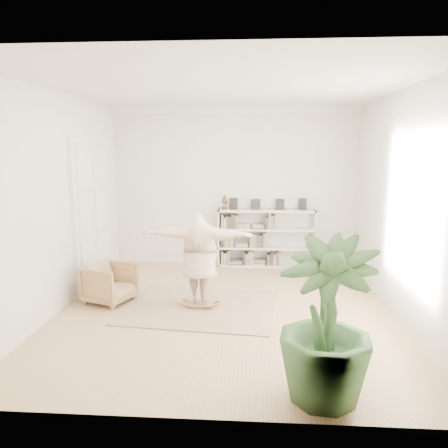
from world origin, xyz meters
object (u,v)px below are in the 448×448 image
Objects in this scene: person at (199,257)px; houseplant at (326,321)px; armchair at (110,283)px; rocker_board at (200,304)px; bookshelf at (266,239)px.

person is 1.06× the size of houseplant.
person is (1.61, -0.17, 0.55)m from armchair.
houseplant is at bearing -52.15° from rocker_board.
armchair reaches higher than rocker_board.
rocker_board is at bearing -74.78° from armchair.
armchair is at bearing -137.38° from bookshelf.
rocker_board is 3.22m from houseplant.
rocker_board is (1.61, -0.17, -0.28)m from armchair.
person reaches higher than bookshelf.
bookshelf is 3.80m from armchair.
bookshelf is at bearing -107.80° from person.
armchair is 1.71m from person.
armchair is 0.42× the size of houseplant.
person reaches higher than armchair.
armchair is 1.57× the size of rocker_board.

